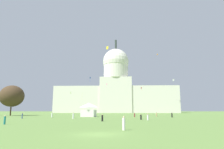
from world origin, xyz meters
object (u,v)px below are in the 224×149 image
Objects in this scene: person_maroon_edge_east at (135,115)px; kite_lime_low at (71,93)px; kite_orange_high at (157,54)px; kite_white_mid at (173,80)px; person_white_aisle_center at (73,116)px; tree_west_mid at (12,96)px; person_black_edge_west at (141,117)px; person_black_front_right at (172,115)px; capitol_building at (116,90)px; kite_red_low at (141,88)px; kite_pink_mid at (107,84)px; person_white_mid_right at (124,124)px; kite_gold_low at (82,95)px; person_white_near_tree_east at (148,117)px; event_tent at (89,110)px; person_white_mid_left at (52,115)px; person_denim_back_right at (22,116)px; person_red_mid_center at (73,115)px; person_teal_front_left at (5,120)px; kite_yellow_mid at (107,48)px; person_black_lawn_far_left at (102,118)px; kite_blue_mid at (90,78)px.

kite_lime_low is (-30.01, 28.31, 10.21)m from person_maroon_edge_east.
kite_white_mid is at bearing 40.48° from kite_orange_high.
person_white_aisle_center is 0.64× the size of kite_white_mid.
kite_orange_high reaches higher than tree_west_mid.
person_white_aisle_center is (-18.77, 4.20, 0.13)m from person_black_edge_west.
person_black_front_right is at bearing 90.30° from kite_white_mid.
kite_lime_low is (-54.71, -58.66, -35.76)m from kite_orange_high.
kite_red_low is (18.59, -49.98, -3.69)m from capitol_building.
kite_red_low is (24.15, -7.57, -3.57)m from kite_pink_mid.
tree_west_mid is at bearing -165.35° from person_black_front_right.
kite_orange_high is at bearing -118.19° from person_white_mid_right.
person_black_edge_west is at bearing 21.41° from kite_gold_low.
person_white_mid_right reaches higher than person_white_near_tree_east.
event_tent reaches higher than person_white_aisle_center.
person_white_near_tree_east is at bearing 87.20° from kite_white_mid.
kite_lime_low is (6.44, -62.28, -3.63)m from kite_gold_low.
person_white_mid_left is 94.92m from kite_gold_low.
event_tent is 24.17m from person_denim_back_right.
kite_gold_low is at bearing -73.95° from kite_orange_high.
person_red_mid_center is at bearing -84.43° from person_white_mid_right.
person_denim_back_right is at bearing -135.59° from person_black_front_right.
person_teal_front_left is 30.14m from person_red_mid_center.
person_black_edge_west is at bearing -44.39° from event_tent.
tree_west_mid is at bearing -29.14° from kite_orange_high.
capitol_building reaches higher than person_white_aisle_center.
person_denim_back_right is (20.38, -30.50, -7.96)m from tree_west_mid.
tree_west_mid is 5.03× the size of kite_white_mid.
event_tent is at bearing -93.80° from capitol_building.
kite_yellow_mid is (7.90, -13.82, 19.76)m from event_tent.
kite_orange_high is (61.15, -3.62, 32.14)m from kite_gold_low.
person_teal_front_left is at bearing 171.78° from kite_pink_mid.
kite_orange_high is at bearing -149.13° from person_black_lawn_far_left.
kite_red_low is (8.62, 83.74, 16.49)m from person_black_edge_west.
kite_lime_low is (-13.13, 24.31, 8.40)m from event_tent.
person_white_near_tree_east is 0.40× the size of kite_blue_mid.
kite_gold_low reaches higher than person_black_edge_west.
kite_blue_mid reaches higher than kite_lime_low.
person_black_lawn_far_left is 0.87× the size of person_white_mid_left.
kite_blue_mid is at bearing 106.71° from event_tent.
person_red_mid_center is at bearing -55.49° from person_teal_front_left.
person_denim_back_right is 0.41× the size of kite_blue_mid.
kite_white_mid is (48.65, 64.61, 20.58)m from event_tent.
person_white_near_tree_east is at bearing -104.49° from person_teal_front_left.
kite_lime_low is at bearing -87.14° from person_white_mid_right.
event_tent is 102.77m from kite_orange_high.
person_white_near_tree_east is 1.70× the size of kite_orange_high.
kite_pink_mid is at bearing -129.14° from person_black_lawn_far_left.
person_white_mid_right is at bearing -50.63° from person_white_aisle_center.
person_white_mid_left is at bearing -11.11° from kite_orange_high.
capitol_building reaches higher than kite_white_mid.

